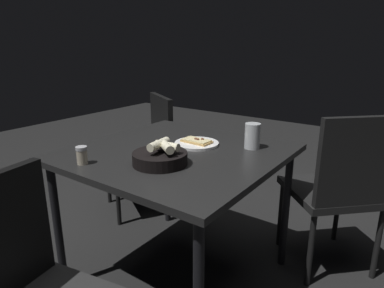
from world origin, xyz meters
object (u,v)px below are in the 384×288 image
object	(u,v)px
pizza_plate	(197,143)
bread_basket	(160,157)
chair_near	(341,184)
chair_far	(147,147)
dining_table	(177,163)
pepper_shaker	(82,156)
beer_glass	(252,138)

from	to	relation	value
pizza_plate	bread_basket	world-z (taller)	bread_basket
bread_basket	chair_near	bearing A→B (deg)	140.66
chair_near	chair_far	xyz separation A→B (m)	(0.03, -1.36, -0.03)
chair_near	pizza_plate	bearing A→B (deg)	-57.83
dining_table	chair_far	distance (m)	0.87
pizza_plate	bread_basket	xyz separation A→B (m)	(0.33, 0.04, 0.02)
bread_basket	pepper_shaker	xyz separation A→B (m)	(0.20, -0.28, 0.00)
bread_basket	beer_glass	xyz separation A→B (m)	(-0.45, 0.22, 0.02)
bread_basket	chair_near	distance (m)	0.98
bread_basket	beer_glass	size ratio (longest dim) A/B	1.89
pizza_plate	bread_basket	bearing A→B (deg)	6.60
pizza_plate	chair_far	distance (m)	0.84
bread_basket	pepper_shaker	distance (m)	0.34
beer_glass	chair_near	size ratio (longest dim) A/B	0.14
dining_table	beer_glass	size ratio (longest dim) A/B	7.64
chair_near	chair_far	distance (m)	1.36
pizza_plate	beer_glass	xyz separation A→B (m)	(-0.12, 0.26, 0.05)
dining_table	chair_far	world-z (taller)	chair_far
beer_glass	bread_basket	bearing A→B (deg)	-26.11
pepper_shaker	beer_glass	bearing A→B (deg)	142.17
dining_table	bread_basket	xyz separation A→B (m)	(0.20, 0.06, 0.10)
bread_basket	dining_table	bearing A→B (deg)	-162.01
bread_basket	pepper_shaker	world-z (taller)	bread_basket
dining_table	chair_near	distance (m)	0.87
pepper_shaker	chair_far	bearing A→B (deg)	-152.44
dining_table	pepper_shaker	distance (m)	0.46
pizza_plate	chair_far	xyz separation A→B (m)	(-0.38, -0.71, -0.24)
dining_table	chair_near	size ratio (longest dim) A/B	1.07
dining_table	beer_glass	distance (m)	0.40
pizza_plate	beer_glass	world-z (taller)	beer_glass
beer_glass	pepper_shaker	distance (m)	0.82
dining_table	chair_near	xyz separation A→B (m)	(-0.54, 0.67, -0.14)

